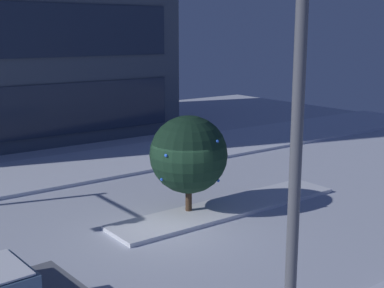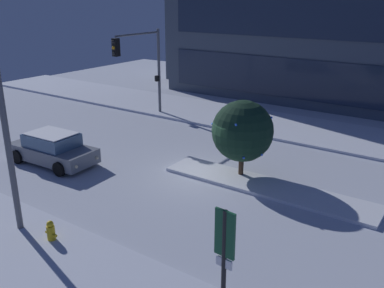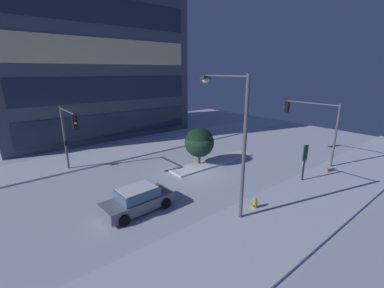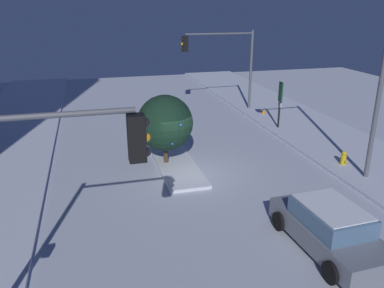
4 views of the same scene
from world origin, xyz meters
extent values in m
plane|color=silver|center=(0.00, 0.00, 0.00)|extent=(52.00, 52.00, 0.00)
cube|color=silver|center=(0.00, -8.82, 0.07)|extent=(52.00, 5.20, 0.14)
cube|color=silver|center=(0.00, 8.82, 0.07)|extent=(52.00, 5.20, 0.14)
cube|color=silver|center=(2.81, 0.40, 0.07)|extent=(9.00, 1.80, 0.14)
cube|color=#424C5B|center=(-1.17, 20.40, 12.32)|extent=(22.44, 13.75, 24.64)
cube|color=#232D42|center=(-1.17, 13.49, 2.05)|extent=(20.20, 0.10, 2.74)
cube|color=#232D42|center=(-1.17, 13.49, 6.16)|extent=(20.20, 0.10, 2.74)
cube|color=#F9E09E|center=(-1.17, 13.49, 10.27)|extent=(20.20, 0.10, 2.74)
cube|color=#232D42|center=(-1.17, 13.49, 14.37)|extent=(20.20, 0.10, 2.74)
cube|color=#424C5B|center=(-9.23, 21.10, 10.51)|extent=(12.51, 8.02, 21.02)
cube|color=#F9E09E|center=(-9.23, 17.05, 2.10)|extent=(11.26, 0.10, 2.80)
cube|color=#232D42|center=(-9.23, 17.05, 6.30)|extent=(11.26, 0.10, 2.80)
cube|color=#232D42|center=(-9.23, 17.05, 10.51)|extent=(11.26, 0.10, 2.80)
cube|color=#F9E09E|center=(-9.23, 17.05, 14.71)|extent=(11.26, 0.10, 2.80)
cube|color=slate|center=(-6.62, -2.77, 0.53)|extent=(4.38, 2.04, 0.66)
cube|color=slate|center=(-6.62, -2.77, 1.14)|extent=(2.40, 1.76, 0.60)
cube|color=white|center=(-6.62, -2.77, 1.47)|extent=(2.22, 1.64, 0.04)
sphere|color=#F9E5B2|center=(-4.49, -2.04, 0.50)|extent=(0.16, 0.16, 0.16)
sphere|color=#F9E5B2|center=(-4.43, -3.28, 0.50)|extent=(0.16, 0.16, 0.16)
cylinder|color=black|center=(-5.25, -1.79, 0.33)|extent=(0.67, 0.25, 0.66)
cylinder|color=black|center=(-5.16, -3.61, 0.33)|extent=(0.67, 0.25, 0.66)
cylinder|color=black|center=(-8.08, -1.93, 0.33)|extent=(0.67, 0.25, 0.66)
cylinder|color=black|center=(-7.99, -3.76, 0.33)|extent=(0.67, 0.25, 0.66)
cylinder|color=#565960|center=(-8.10, 7.02, 2.76)|extent=(0.18, 0.18, 5.51)
cylinder|color=#565960|center=(-8.10, 5.13, 5.31)|extent=(0.12, 3.78, 0.12)
cube|color=black|center=(-8.10, 3.24, 4.71)|extent=(0.32, 0.36, 1.00)
sphere|color=black|center=(-8.10, 3.05, 5.03)|extent=(0.20, 0.20, 0.20)
sphere|color=orange|center=(-8.10, 3.05, 4.71)|extent=(0.20, 0.20, 0.20)
sphere|color=black|center=(-8.10, 3.05, 4.39)|extent=(0.20, 0.20, 0.20)
cube|color=black|center=(-8.10, 6.80, 2.40)|extent=(0.20, 0.24, 0.36)
cylinder|color=#565960|center=(9.89, -7.02, 2.81)|extent=(0.18, 0.18, 5.63)
cylinder|color=#565960|center=(9.89, -4.64, 5.43)|extent=(0.12, 4.76, 0.12)
cube|color=black|center=(9.89, -2.26, 4.83)|extent=(0.32, 0.36, 1.00)
sphere|color=black|center=(9.89, -2.07, 5.15)|extent=(0.20, 0.20, 0.20)
sphere|color=orange|center=(9.89, -2.07, 4.83)|extent=(0.20, 0.20, 0.20)
sphere|color=black|center=(9.89, -2.07, 4.51)|extent=(0.20, 0.20, 0.20)
cylinder|color=#565960|center=(-2.51, -7.35, 4.06)|extent=(0.20, 0.20, 8.11)
cylinder|color=#565960|center=(-2.51, -5.77, 7.96)|extent=(0.11, 3.16, 0.10)
cube|color=#333338|center=(-2.51, -4.19, 7.86)|extent=(0.56, 0.36, 0.20)
sphere|color=#F9E5B2|center=(-2.51, -4.19, 7.73)|extent=(0.44, 0.44, 0.44)
cylinder|color=gold|center=(-1.04, -7.23, 0.31)|extent=(0.26, 0.26, 0.63)
sphere|color=gold|center=(-1.04, -7.23, 0.70)|extent=(0.22, 0.22, 0.22)
cylinder|color=gold|center=(-1.22, -7.23, 0.34)|extent=(0.12, 0.10, 0.10)
cylinder|color=gold|center=(-0.86, -7.23, 0.34)|extent=(0.12, 0.10, 0.10)
cylinder|color=black|center=(5.12, -6.95, 1.47)|extent=(0.12, 0.12, 2.94)
cube|color=#144C2D|center=(5.12, -6.95, 2.34)|extent=(0.55, 0.11, 1.19)
cube|color=white|center=(5.12, -6.95, 1.57)|extent=(0.44, 0.09, 0.24)
cylinder|color=#473323|center=(1.39, 0.83, 0.49)|extent=(0.22, 0.22, 0.99)
sphere|color=black|center=(1.39, 0.83, 2.10)|extent=(2.61, 2.61, 2.61)
sphere|color=blue|center=(0.17, 0.37, 2.32)|extent=(0.10, 0.10, 0.10)
sphere|color=blue|center=(0.25, 0.75, 1.45)|extent=(0.10, 0.10, 0.10)
sphere|color=blue|center=(1.95, -0.05, 1.30)|extent=(0.10, 0.10, 0.10)
sphere|color=blue|center=(1.69, -0.31, 2.70)|extent=(0.10, 0.10, 0.10)
sphere|color=blue|center=(2.44, 1.31, 2.74)|extent=(0.10, 0.10, 0.10)
sphere|color=blue|center=(2.44, 0.60, 1.33)|extent=(0.10, 0.10, 0.10)
cone|color=orange|center=(8.26, -7.42, 0.28)|extent=(0.36, 0.36, 0.55)
camera|label=1|loc=(-8.81, -12.96, 6.11)|focal=49.51mm
camera|label=2|loc=(9.29, -14.27, 7.47)|focal=39.52mm
camera|label=3|loc=(-12.89, -15.71, 8.26)|focal=24.02mm
camera|label=4|loc=(-15.67, 4.08, 7.30)|focal=36.44mm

